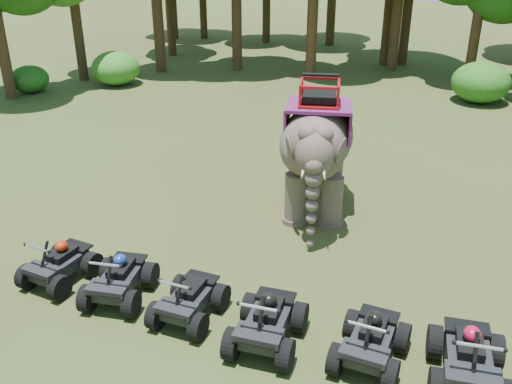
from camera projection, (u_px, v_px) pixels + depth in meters
The scene contains 10 objects.
ground at pixel (238, 287), 13.18m from camera, with size 110.00×110.00×0.00m, color #47381E.
elephant at pixel (317, 147), 15.99m from camera, with size 2.01×4.58×3.85m, color brown, non-canonical shape.
atv_0 at pixel (58, 259), 13.14m from camera, with size 1.20×1.65×1.22m, color black, non-canonical shape.
atv_1 at pixel (118, 274), 12.53m from camera, with size 1.25×1.71×1.27m, color black, non-canonical shape.
atv_2 at pixel (189, 294), 11.90m from camera, with size 1.21×1.65×1.23m, color black, non-canonical shape.
atv_3 at pixel (267, 316), 11.13m from camera, with size 1.32×1.81×1.34m, color black, non-canonical shape.
atv_4 at pixel (372, 335), 10.68m from camera, with size 1.26×1.72×1.28m, color black, non-canonical shape.
atv_5 at pixel (470, 353), 10.16m from camera, with size 1.36×1.86×1.38m, color black, non-canonical shape.
tree_1 at pixel (478, 14), 28.03m from camera, with size 4.89×4.89×6.99m, color #195114, non-canonical shape.
tree_25 at pixel (76, 14), 28.98m from camera, with size 4.75×4.75×6.78m, color #195114, non-canonical shape.
Camera 1 is at (4.30, -10.08, 7.65)m, focal length 40.00 mm.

